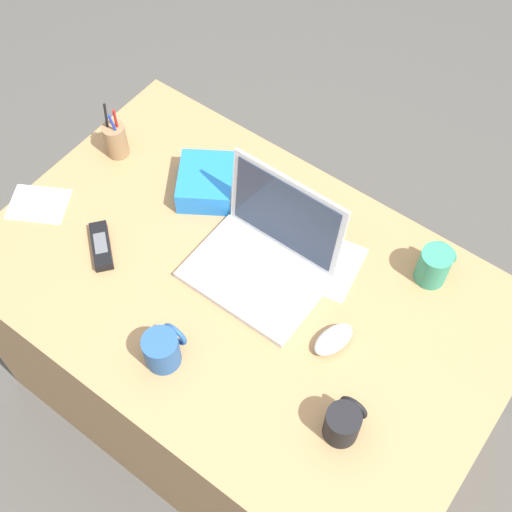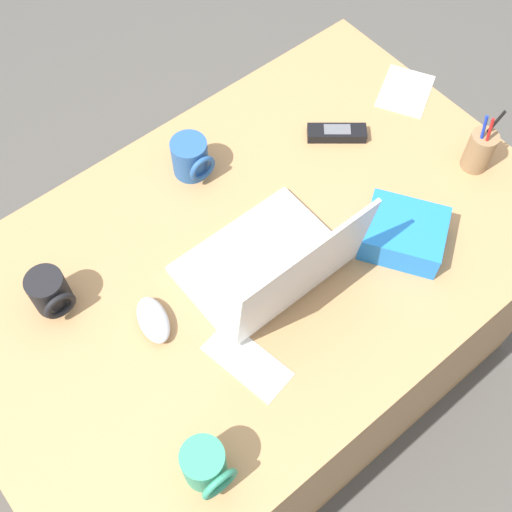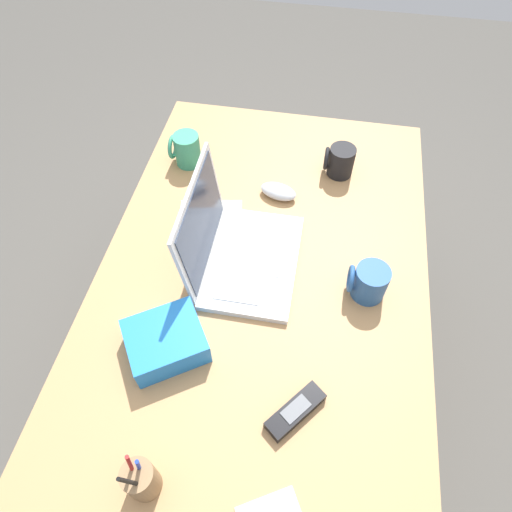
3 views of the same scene
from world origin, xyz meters
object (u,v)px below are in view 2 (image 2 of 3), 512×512
object	(u,v)px
coffee_mug_white	(205,466)
pen_holder	(480,150)
coffee_mug_tall	(50,293)
computer_mouse	(154,321)
snack_bag	(404,234)
laptop	(274,266)
coffee_mug_spare	(191,158)
cordless_phone	(337,133)

from	to	relation	value
coffee_mug_white	pen_holder	bearing A→B (deg)	-169.76
coffee_mug_tall	computer_mouse	bearing A→B (deg)	127.52
computer_mouse	pen_holder	world-z (taller)	pen_holder
coffee_mug_tall	snack_bag	xyz separation A→B (m)	(-0.64, 0.34, -0.01)
computer_mouse	pen_holder	xyz separation A→B (m)	(-0.80, 0.13, 0.03)
laptop	computer_mouse	distance (m)	0.26
computer_mouse	coffee_mug_spare	size ratio (longest dim) A/B	1.14
computer_mouse	coffee_mug_spare	bearing A→B (deg)	-123.47
laptop	cordless_phone	world-z (taller)	laptop
cordless_phone	computer_mouse	bearing A→B (deg)	11.97
coffee_mug_spare	pen_holder	size ratio (longest dim) A/B	0.56
coffee_mug_white	coffee_mug_tall	size ratio (longest dim) A/B	1.10
laptop	computer_mouse	size ratio (longest dim) A/B	3.02
computer_mouse	coffee_mug_white	xyz separation A→B (m)	(0.09, 0.29, 0.03)
coffee_mug_spare	computer_mouse	bearing A→B (deg)	42.49
computer_mouse	pen_holder	distance (m)	0.81
snack_bag	coffee_mug_white	bearing A→B (deg)	11.05
computer_mouse	coffee_mug_spare	world-z (taller)	coffee_mug_spare
coffee_mug_tall	pen_holder	distance (m)	0.97
pen_holder	coffee_mug_spare	bearing A→B (deg)	-37.83
coffee_mug_white	computer_mouse	bearing A→B (deg)	-107.49
coffee_mug_tall	pen_holder	bearing A→B (deg)	162.10
computer_mouse	coffee_mug_spare	distance (m)	0.39
computer_mouse	coffee_mug_tall	bearing A→B (deg)	-38.44
laptop	computer_mouse	world-z (taller)	laptop
coffee_mug_tall	snack_bag	world-z (taller)	coffee_mug_tall
laptop	coffee_mug_white	bearing A→B (deg)	33.24
pen_holder	snack_bag	world-z (taller)	pen_holder
laptop	computer_mouse	bearing A→B (deg)	-15.52
cordless_phone	coffee_mug_spare	bearing A→B (deg)	-22.40
laptop	snack_bag	xyz separation A→B (m)	(-0.27, 0.10, -0.02)
pen_holder	snack_bag	distance (m)	0.28
computer_mouse	coffee_mug_white	bearing A→B (deg)	86.55
computer_mouse	coffee_mug_white	world-z (taller)	coffee_mug_white
cordless_phone	snack_bag	world-z (taller)	snack_bag
cordless_phone	snack_bag	size ratio (longest dim) A/B	0.82
pen_holder	snack_bag	bearing A→B (deg)	8.45
laptop	pen_holder	xyz separation A→B (m)	(-0.55, 0.06, 0.00)
cordless_phone	pen_holder	distance (m)	0.32
laptop	coffee_mug_white	xyz separation A→B (m)	(0.34, 0.22, -0.00)
computer_mouse	snack_bag	size ratio (longest dim) A/B	0.65
coffee_mug_white	coffee_mug_tall	xyz separation A→B (m)	(0.04, -0.46, -0.00)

